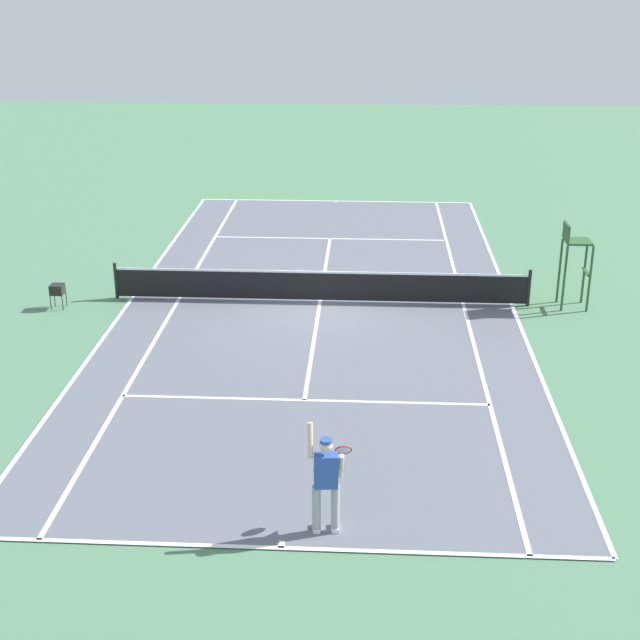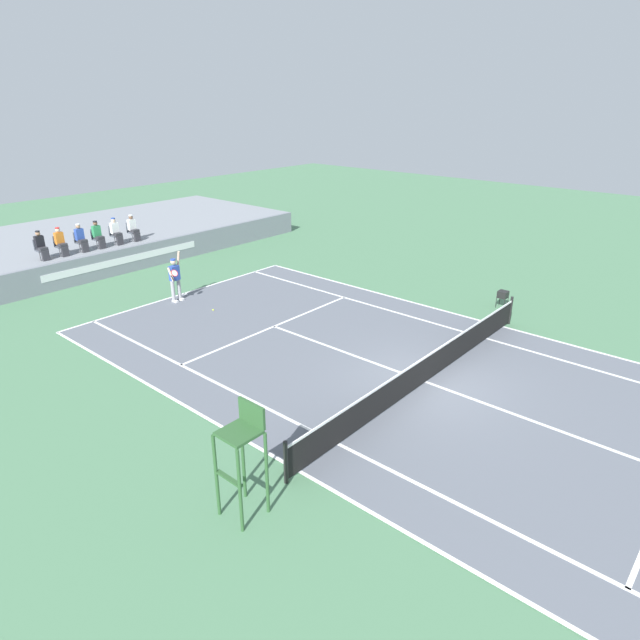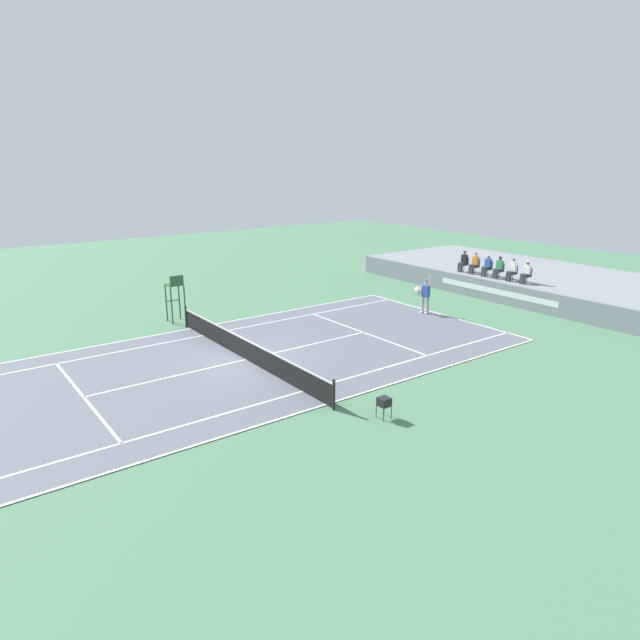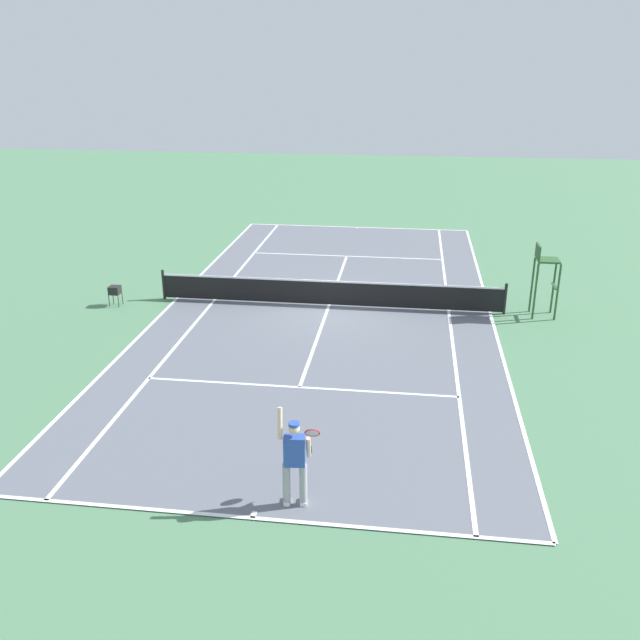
# 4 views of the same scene
# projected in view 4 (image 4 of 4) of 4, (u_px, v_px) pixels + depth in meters

# --- Properties ---
(ground_plane) EXTENTS (80.00, 80.00, 0.00)m
(ground_plane) POSITION_uv_depth(u_px,v_px,m) (329.00, 306.00, 23.81)
(ground_plane) COLOR #4C7A56
(court) EXTENTS (11.08, 23.88, 0.03)m
(court) POSITION_uv_depth(u_px,v_px,m) (329.00, 306.00, 23.80)
(court) COLOR slate
(court) RESTS_ON ground
(net) EXTENTS (11.98, 0.10, 1.07)m
(net) POSITION_uv_depth(u_px,v_px,m) (329.00, 292.00, 23.62)
(net) COLOR black
(net) RESTS_ON ground
(tennis_player) EXTENTS (0.75, 0.68, 2.08)m
(tennis_player) POSITION_uv_depth(u_px,v_px,m) (295.00, 461.00, 12.85)
(tennis_player) COLOR #9E9EA3
(tennis_player) RESTS_ON ground
(tennis_ball) EXTENTS (0.07, 0.07, 0.07)m
(tennis_ball) POSITION_uv_depth(u_px,v_px,m) (298.00, 448.00, 15.06)
(tennis_ball) COLOR #D1E533
(tennis_ball) RESTS_ON ground
(umpire_chair) EXTENTS (0.77, 0.77, 2.44)m
(umpire_chair) POSITION_uv_depth(u_px,v_px,m) (545.00, 271.00, 22.37)
(umpire_chair) COLOR #2D562D
(umpire_chair) RESTS_ON ground
(ball_hopper) EXTENTS (0.36, 0.36, 0.70)m
(ball_hopper) POSITION_uv_depth(u_px,v_px,m) (115.00, 290.00, 23.67)
(ball_hopper) COLOR black
(ball_hopper) RESTS_ON ground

